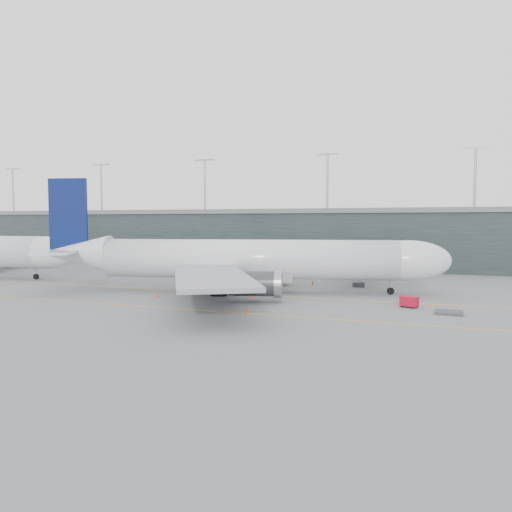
% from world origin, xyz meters
% --- Properties ---
extents(ground, '(320.00, 320.00, 0.00)m').
position_xyz_m(ground, '(0.00, 0.00, 0.00)').
color(ground, slate).
rests_on(ground, ground).
extents(taxiline_a, '(160.00, 0.25, 0.02)m').
position_xyz_m(taxiline_a, '(0.00, -4.00, 0.01)').
color(taxiline_a, orange).
rests_on(taxiline_a, ground).
extents(taxiline_b, '(160.00, 0.25, 0.02)m').
position_xyz_m(taxiline_b, '(0.00, -20.00, 0.01)').
color(taxiline_b, orange).
rests_on(taxiline_b, ground).
extents(taxiline_lead_main, '(0.25, 60.00, 0.02)m').
position_xyz_m(taxiline_lead_main, '(5.00, 20.00, 0.01)').
color(taxiline_lead_main, orange).
rests_on(taxiline_lead_main, ground).
extents(taxiline_lead_adj, '(0.25, 60.00, 0.02)m').
position_xyz_m(taxiline_lead_adj, '(-75.00, 20.00, 0.01)').
color(taxiline_lead_adj, orange).
rests_on(taxiline_lead_adj, ground).
extents(terminal, '(240.00, 36.00, 29.00)m').
position_xyz_m(terminal, '(-0.00, 58.00, 7.62)').
color(terminal, black).
rests_on(terminal, ground).
extents(main_aircraft, '(68.76, 63.47, 19.47)m').
position_xyz_m(main_aircraft, '(1.80, -1.81, 5.46)').
color(main_aircraft, silver).
rests_on(main_aircraft, ground).
extents(jet_bridge, '(9.91, 46.23, 7.05)m').
position_xyz_m(jet_bridge, '(17.51, 26.03, 5.28)').
color(jet_bridge, '#2D2E32').
rests_on(jet_bridge, ground).
extents(gse_cart, '(2.66, 2.21, 1.55)m').
position_xyz_m(gse_cart, '(28.57, -8.08, 0.86)').
color(gse_cart, '#A60B21').
rests_on(gse_cart, ground).
extents(baggage_dolly, '(3.47, 2.82, 0.34)m').
position_xyz_m(baggage_dolly, '(33.69, -11.31, 0.20)').
color(baggage_dolly, '#3A3A3F').
rests_on(baggage_dolly, ground).
extents(uld_a, '(2.38, 2.15, 1.78)m').
position_xyz_m(uld_a, '(-5.30, 9.99, 0.93)').
color(uld_a, '#38393E').
rests_on(uld_a, ground).
extents(uld_b, '(1.98, 1.65, 1.68)m').
position_xyz_m(uld_b, '(-2.60, 11.66, 0.88)').
color(uld_b, '#38393E').
rests_on(uld_b, ground).
extents(uld_c, '(2.33, 2.00, 1.88)m').
position_xyz_m(uld_c, '(1.48, 10.43, 0.99)').
color(uld_c, '#38393E').
rests_on(uld_c, ground).
extents(cone_nose, '(0.43, 0.43, 0.68)m').
position_xyz_m(cone_nose, '(31.56, -5.46, 0.34)').
color(cone_nose, orange).
rests_on(cone_nose, ground).
extents(cone_wing_stbd, '(0.46, 0.46, 0.74)m').
position_xyz_m(cone_wing_stbd, '(9.02, -20.34, 0.37)').
color(cone_wing_stbd, '#CD4D0B').
rests_on(cone_wing_stbd, ground).
extents(cone_wing_port, '(0.50, 0.50, 0.79)m').
position_xyz_m(cone_wing_port, '(9.97, 11.91, 0.40)').
color(cone_wing_port, '#DF470C').
rests_on(cone_wing_port, ground).
extents(cone_tail, '(0.42, 0.42, 0.67)m').
position_xyz_m(cone_tail, '(-9.59, -11.59, 0.33)').
color(cone_tail, red).
rests_on(cone_tail, ground).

